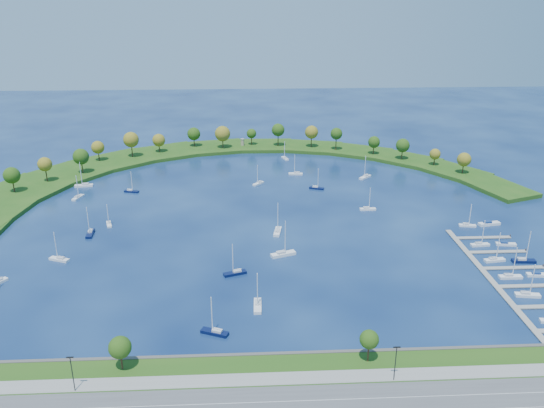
{
  "coord_description": "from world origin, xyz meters",
  "views": [
    {
      "loc": [
        -6.79,
        -227.59,
        93.86
      ],
      "look_at": [
        5.0,
        5.0,
        4.0
      ],
      "focal_mm": 36.28,
      "sensor_mm": 36.0,
      "label": 1
    }
  ],
  "objects_px": {
    "moored_boat_18": "(283,253)",
    "docked_boat_7": "(524,260)",
    "moored_boat_16": "(296,173)",
    "docked_boat_4": "(510,276)",
    "moored_boat_9": "(278,231)",
    "moored_boat_14": "(258,305)",
    "moored_boat_17": "(365,176)",
    "docked_boat_11": "(489,223)",
    "moored_boat_1": "(285,158)",
    "moored_boat_3": "(215,331)",
    "docked_boat_2": "(527,294)",
    "docked_boat_9": "(506,244)",
    "moored_boat_0": "(258,183)",
    "docked_boat_8": "(480,244)",
    "moored_boat_12": "(235,272)",
    "moored_boat_11": "(109,223)",
    "docked_boat_5": "(538,275)",
    "docked_boat_6": "(494,259)",
    "moored_boat_2": "(84,185)",
    "moored_boat_15": "(317,187)",
    "moored_boat_10": "(90,233)",
    "moored_boat_13": "(78,197)",
    "moored_boat_7": "(131,191)",
    "moored_boat_5": "(368,208)",
    "harbor_tower": "(242,142)",
    "dock_system": "(509,277)",
    "moored_boat_4": "(59,258)",
    "docked_boat_10": "(467,225)"
  },
  "relations": [
    {
      "from": "moored_boat_18",
      "to": "docked_boat_7",
      "type": "relative_size",
      "value": 1.13
    },
    {
      "from": "moored_boat_16",
      "to": "docked_boat_4",
      "type": "distance_m",
      "value": 137.19
    },
    {
      "from": "moored_boat_9",
      "to": "moored_boat_14",
      "type": "height_order",
      "value": "moored_boat_9"
    },
    {
      "from": "moored_boat_16",
      "to": "moored_boat_17",
      "type": "xyz_separation_m",
      "value": [
        37.06,
        -7.77,
        0.04
      ]
    },
    {
      "from": "moored_boat_14",
      "to": "docked_boat_11",
      "type": "bearing_deg",
      "value": 122.76
    },
    {
      "from": "moored_boat_1",
      "to": "moored_boat_3",
      "type": "height_order",
      "value": "moored_boat_3"
    },
    {
      "from": "docked_boat_4",
      "to": "docked_boat_7",
      "type": "xyz_separation_m",
      "value": [
        10.49,
        11.7,
        0.02
      ]
    },
    {
      "from": "docked_boat_2",
      "to": "docked_boat_9",
      "type": "relative_size",
      "value": 1.48
    },
    {
      "from": "moored_boat_0",
      "to": "docked_boat_4",
      "type": "xyz_separation_m",
      "value": [
        85.69,
        -105.73,
        0.03
      ]
    },
    {
      "from": "docked_boat_8",
      "to": "moored_boat_12",
      "type": "bearing_deg",
      "value": -173.48
    },
    {
      "from": "moored_boat_18",
      "to": "moored_boat_9",
      "type": "bearing_deg",
      "value": 71.99
    },
    {
      "from": "moored_boat_11",
      "to": "docked_boat_5",
      "type": "bearing_deg",
      "value": 54.75
    },
    {
      "from": "docked_boat_4",
      "to": "docked_boat_6",
      "type": "height_order",
      "value": "docked_boat_4"
    },
    {
      "from": "moored_boat_11",
      "to": "docked_boat_8",
      "type": "xyz_separation_m",
      "value": [
        151.63,
        -28.39,
        0.03
      ]
    },
    {
      "from": "moored_boat_2",
      "to": "moored_boat_15",
      "type": "bearing_deg",
      "value": 169.26
    },
    {
      "from": "docked_boat_4",
      "to": "docked_boat_6",
      "type": "distance_m",
      "value": 13.0
    },
    {
      "from": "moored_boat_11",
      "to": "moored_boat_17",
      "type": "distance_m",
      "value": 137.1
    },
    {
      "from": "moored_boat_10",
      "to": "moored_boat_13",
      "type": "bearing_deg",
      "value": -162.71
    },
    {
      "from": "moored_boat_7",
      "to": "moored_boat_5",
      "type": "bearing_deg",
      "value": 0.55
    },
    {
      "from": "moored_boat_1",
      "to": "docked_boat_5",
      "type": "bearing_deg",
      "value": -169.56
    },
    {
      "from": "moored_boat_3",
      "to": "moored_boat_12",
      "type": "relative_size",
      "value": 1.02
    },
    {
      "from": "moored_boat_11",
      "to": "moored_boat_13",
      "type": "xyz_separation_m",
      "value": [
        -22.56,
        34.13,
        0.04
      ]
    },
    {
      "from": "moored_boat_9",
      "to": "docked_boat_2",
      "type": "relative_size",
      "value": 1.12
    },
    {
      "from": "moored_boat_2",
      "to": "docked_boat_6",
      "type": "bearing_deg",
      "value": 145.87
    },
    {
      "from": "harbor_tower",
      "to": "dock_system",
      "type": "relative_size",
      "value": 0.05
    },
    {
      "from": "docked_boat_9",
      "to": "moored_boat_7",
      "type": "bearing_deg",
      "value": 165.02
    },
    {
      "from": "moored_boat_2",
      "to": "moored_boat_18",
      "type": "distance_m",
      "value": 129.09
    },
    {
      "from": "moored_boat_17",
      "to": "docked_boat_11",
      "type": "distance_m",
      "value": 77.57
    },
    {
      "from": "moored_boat_5",
      "to": "harbor_tower",
      "type": "bearing_deg",
      "value": 116.6
    },
    {
      "from": "moored_boat_14",
      "to": "docked_boat_9",
      "type": "height_order",
      "value": "moored_boat_14"
    },
    {
      "from": "moored_boat_4",
      "to": "moored_boat_5",
      "type": "relative_size",
      "value": 1.06
    },
    {
      "from": "docked_boat_4",
      "to": "docked_boat_9",
      "type": "relative_size",
      "value": 1.49
    },
    {
      "from": "moored_boat_4",
      "to": "moored_boat_2",
      "type": "bearing_deg",
      "value": -59.4
    },
    {
      "from": "moored_boat_0",
      "to": "moored_boat_18",
      "type": "height_order",
      "value": "moored_boat_18"
    },
    {
      "from": "moored_boat_2",
      "to": "moored_boat_3",
      "type": "height_order",
      "value": "moored_boat_2"
    },
    {
      "from": "moored_boat_3",
      "to": "docked_boat_6",
      "type": "height_order",
      "value": "moored_boat_3"
    },
    {
      "from": "docked_boat_5",
      "to": "docked_boat_9",
      "type": "xyz_separation_m",
      "value": [
        0.01,
        25.5,
        -0.02
      ]
    },
    {
      "from": "moored_boat_10",
      "to": "docked_boat_9",
      "type": "height_order",
      "value": "moored_boat_10"
    },
    {
      "from": "moored_boat_18",
      "to": "docked_boat_4",
      "type": "bearing_deg",
      "value": -35.62
    },
    {
      "from": "moored_boat_4",
      "to": "moored_boat_12",
      "type": "bearing_deg",
      "value": -170.52
    },
    {
      "from": "moored_boat_5",
      "to": "docked_boat_8",
      "type": "bearing_deg",
      "value": -48.95
    },
    {
      "from": "moored_boat_2",
      "to": "moored_boat_3",
      "type": "bearing_deg",
      "value": 112.49
    },
    {
      "from": "moored_boat_3",
      "to": "docked_boat_9",
      "type": "relative_size",
      "value": 1.54
    },
    {
      "from": "moored_boat_16",
      "to": "docked_boat_11",
      "type": "height_order",
      "value": "moored_boat_16"
    },
    {
      "from": "moored_boat_4",
      "to": "docked_boat_11",
      "type": "distance_m",
      "value": 176.69
    },
    {
      "from": "docked_boat_8",
      "to": "docked_boat_10",
      "type": "height_order",
      "value": "docked_boat_8"
    },
    {
      "from": "harbor_tower",
      "to": "docked_boat_8",
      "type": "distance_m",
      "value": 177.51
    },
    {
      "from": "moored_boat_0",
      "to": "moored_boat_11",
      "type": "xyz_separation_m",
      "value": [
        -65.93,
        -50.9,
        -0.02
      ]
    },
    {
      "from": "moored_boat_4",
      "to": "moored_boat_14",
      "type": "distance_m",
      "value": 81.94
    },
    {
      "from": "moored_boat_12",
      "to": "docked_boat_10",
      "type": "relative_size",
      "value": 1.16
    }
  ]
}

